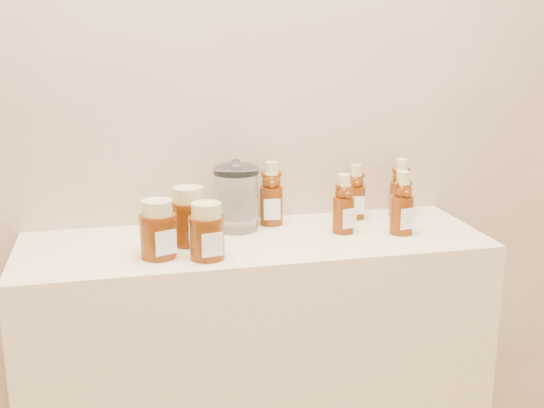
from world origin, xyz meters
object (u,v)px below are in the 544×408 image
object	(u,v)px
display_table	(256,395)
bear_bottle_back_left	(271,189)
bear_bottle_front_left	(344,200)
glass_canister	(237,195)
honey_jar_left	(158,229)

from	to	relation	value
display_table	bear_bottle_back_left	size ratio (longest dim) A/B	6.05
display_table	bear_bottle_front_left	xyz separation A→B (m)	(0.24, 0.01, 0.54)
bear_bottle_front_left	glass_canister	xyz separation A→B (m)	(-0.27, 0.09, 0.00)
honey_jar_left	display_table	bearing A→B (deg)	-2.55
bear_bottle_back_left	glass_canister	size ratio (longest dim) A/B	1.05
bear_bottle_back_left	bear_bottle_front_left	world-z (taller)	bear_bottle_back_left
honey_jar_left	glass_canister	distance (m)	0.29
display_table	glass_canister	xyz separation A→B (m)	(-0.03, 0.10, 0.54)
bear_bottle_front_left	honey_jar_left	xyz separation A→B (m)	(-0.49, -0.09, -0.02)
bear_bottle_back_left	honey_jar_left	xyz separation A→B (m)	(-0.32, -0.21, -0.03)
bear_bottle_front_left	bear_bottle_back_left	bearing A→B (deg)	130.08
honey_jar_left	glass_canister	size ratio (longest dim) A/B	0.74
display_table	glass_canister	size ratio (longest dim) A/B	6.35
bear_bottle_back_left	glass_canister	bearing A→B (deg)	-155.48
display_table	bear_bottle_back_left	distance (m)	0.57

